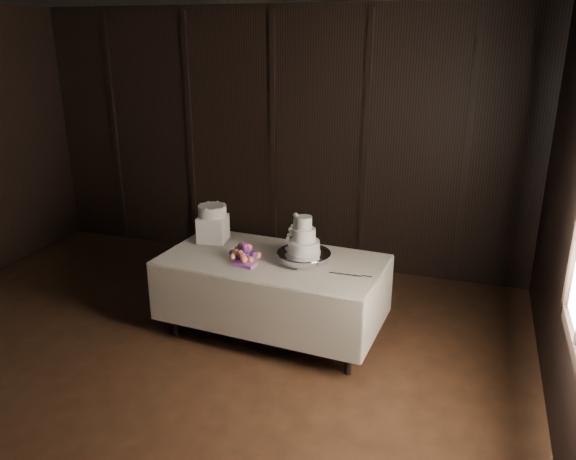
{
  "coord_description": "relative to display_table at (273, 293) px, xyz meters",
  "views": [
    {
      "loc": [
        2.32,
        -2.7,
        2.67
      ],
      "look_at": [
        0.8,
        1.69,
        1.05
      ],
      "focal_mm": 35.0,
      "sensor_mm": 36.0,
      "label": 1
    }
  ],
  "objects": [
    {
      "name": "cake_stand",
      "position": [
        0.29,
        0.02,
        0.39
      ],
      "size": [
        0.57,
        0.57,
        0.09
      ],
      "primitive_type": "cylinder",
      "rotation": [
        0.0,
        0.0,
        -0.2
      ],
      "color": "silver",
      "rests_on": "display_table"
    },
    {
      "name": "box_pedestal",
      "position": [
        -0.71,
        0.25,
        0.47
      ],
      "size": [
        0.29,
        0.29,
        0.25
      ],
      "primitive_type": "cube",
      "rotation": [
        0.0,
        0.0,
        0.14
      ],
      "color": "white",
      "rests_on": "display_table"
    },
    {
      "name": "bouquet",
      "position": [
        -0.22,
        -0.12,
        0.41
      ],
      "size": [
        0.36,
        0.44,
        0.19
      ],
      "primitive_type": null,
      "rotation": [
        0.0,
        0.0,
        -0.16
      ],
      "color": "#B24746",
      "rests_on": "display_table"
    },
    {
      "name": "display_table",
      "position": [
        0.0,
        0.0,
        0.0
      ],
      "size": [
        2.05,
        1.17,
        0.76
      ],
      "rotation": [
        0.0,
        0.0,
        -0.06
      ],
      "color": "silver",
      "rests_on": "ground"
    },
    {
      "name": "cake_knife",
      "position": [
        0.71,
        -0.15,
        0.35
      ],
      "size": [
        0.37,
        0.03,
        0.01
      ],
      "primitive_type": "cube",
      "rotation": [
        0.0,
        0.0,
        0.02
      ],
      "color": "silver",
      "rests_on": "display_table"
    },
    {
      "name": "wedding_cake",
      "position": [
        0.27,
        0.0,
        0.57
      ],
      "size": [
        0.31,
        0.28,
        0.34
      ],
      "rotation": [
        0.0,
        0.0,
        -0.14
      ],
      "color": "white",
      "rests_on": "cake_stand"
    },
    {
      "name": "small_cake",
      "position": [
        -0.71,
        0.25,
        0.65
      ],
      "size": [
        0.29,
        0.29,
        0.11
      ],
      "primitive_type": "cylinder",
      "rotation": [
        0.0,
        0.0,
        -0.05
      ],
      "color": "white",
      "rests_on": "box_pedestal"
    },
    {
      "name": "room",
      "position": [
        -0.65,
        -1.69,
        1.08
      ],
      "size": [
        6.08,
        7.08,
        3.08
      ],
      "color": "black",
      "rests_on": "ground"
    }
  ]
}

